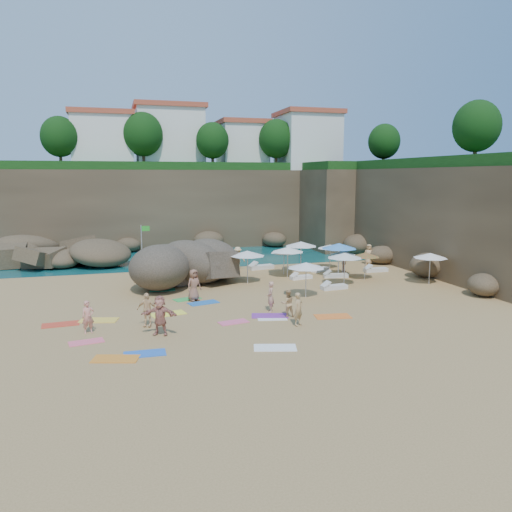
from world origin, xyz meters
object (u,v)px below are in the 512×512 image
object	(u,v)px
parasol_0	(194,247)
parasol_1	(284,251)
rock_outcrop	(199,280)
person_stand_5	(215,264)
person_stand_6	(270,297)
person_stand_3	(344,263)
person_stand_0	(88,317)
person_stand_2	(238,258)
person_stand_4	(369,254)
parasol_2	(288,250)
person_stand_1	(288,303)
flag_pole	(143,241)
lounger_0	(301,277)

from	to	relation	value
parasol_0	parasol_1	distance (m)	7.18
rock_outcrop	person_stand_5	world-z (taller)	person_stand_5
parasol_1	person_stand_6	world-z (taller)	parasol_1
person_stand_6	parasol_0	bearing A→B (deg)	-161.50
person_stand_3	person_stand_5	xyz separation A→B (m)	(-9.86, 1.61, 0.14)
person_stand_0	parasol_0	bearing A→B (deg)	47.37
person_stand_0	person_stand_2	distance (m)	17.65
parasol_1	person_stand_4	bearing A→B (deg)	14.01
rock_outcrop	parasol_2	world-z (taller)	parasol_2
parasol_1	person_stand_4	xyz separation A→B (m)	(8.32, 2.07, -0.92)
parasol_1	person_stand_1	bearing A→B (deg)	-108.12
person_stand_1	person_stand_4	xyz separation A→B (m)	(11.94, 13.15, 0.12)
flag_pole	person_stand_5	size ratio (longest dim) A/B	2.04
parasol_2	person_stand_2	size ratio (longest dim) A/B	1.31
rock_outcrop	flag_pole	distance (m)	6.75
person_stand_1	lounger_0	bearing A→B (deg)	-111.79
person_stand_0	parasol_1	bearing A→B (deg)	23.33
flag_pole	person_stand_6	xyz separation A→B (m)	(5.94, -14.91, -1.43)
parasol_1	lounger_0	xyz separation A→B (m)	(0.61, -2.07, -1.65)
parasol_1	person_stand_1	size ratio (longest dim) A/B	1.38
person_stand_0	person_stand_6	bearing A→B (deg)	-8.23
person_stand_4	person_stand_5	world-z (taller)	person_stand_5
person_stand_0	person_stand_6	size ratio (longest dim) A/B	0.94
parasol_0	lounger_0	distance (m)	8.99
rock_outcrop	person_stand_4	distance (m)	15.10
parasol_2	person_stand_1	world-z (taller)	parasol_2
lounger_0	person_stand_0	world-z (taller)	person_stand_0
flag_pole	parasol_1	distance (m)	11.33
lounger_0	person_stand_5	bearing A→B (deg)	140.94
person_stand_1	person_stand_6	bearing A→B (deg)	-61.75
person_stand_5	lounger_0	bearing A→B (deg)	-26.44
parasol_1	person_stand_5	distance (m)	5.29
lounger_0	rock_outcrop	bearing A→B (deg)	155.59
flag_pole	person_stand_6	bearing A→B (deg)	-68.29
rock_outcrop	lounger_0	distance (m)	7.43
rock_outcrop	parasol_2	bearing A→B (deg)	-8.60
parasol_0	person_stand_4	xyz separation A→B (m)	(14.67, -1.26, -1.01)
flag_pole	person_stand_3	distance (m)	15.98
person_stand_1	person_stand_6	xyz separation A→B (m)	(-0.57, 1.22, 0.10)
person_stand_0	rock_outcrop	bearing A→B (deg)	41.15
parasol_1	person_stand_3	distance (m)	4.91
person_stand_4	person_stand_3	bearing A→B (deg)	-108.43
parasol_0	person_stand_0	distance (m)	16.23
flag_pole	person_stand_6	size ratio (longest dim) A/B	2.12
rock_outcrop	parasol_0	size ratio (longest dim) A/B	3.82
lounger_0	person_stand_1	xyz separation A→B (m)	(-4.24, -9.01, 0.61)
parasol_2	person_stand_0	bearing A→B (deg)	-143.85
person_stand_5	parasol_2	bearing A→B (deg)	-22.28
parasol_1	person_stand_1	xyz separation A→B (m)	(-3.63, -11.08, -1.04)
person_stand_1	person_stand_3	distance (m)	13.50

